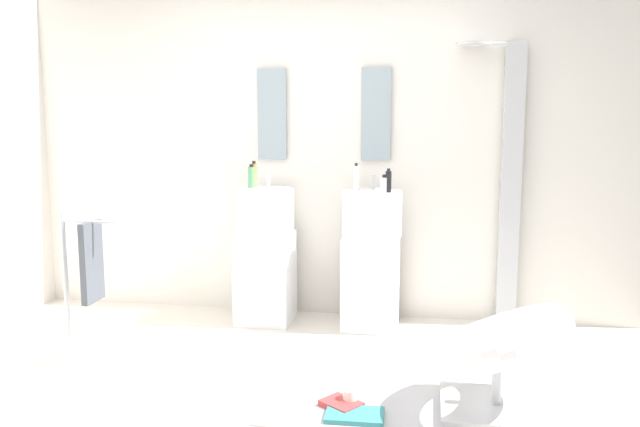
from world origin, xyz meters
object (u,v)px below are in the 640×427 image
(shower_column, at_px, (509,180))
(coffee_mug, at_px, (350,397))
(towel_rack, at_px, (88,265))
(soap_bottle_amber, at_px, (254,175))
(soap_bottle_blue, at_px, (255,177))
(soap_bottle_green, at_px, (251,177))
(soap_bottle_clear, at_px, (356,178))
(magazine_red, at_px, (341,404))
(soap_bottle_white, at_px, (385,184))
(magazine_teal, at_px, (355,415))
(pedestal_sink_left, at_px, (265,254))
(lounge_chair, at_px, (498,350))
(pedestal_sink_right, at_px, (371,257))
(soap_bottle_black, at_px, (388,181))

(shower_column, bearing_deg, coffee_mug, -121.27)
(towel_rack, height_order, soap_bottle_amber, soap_bottle_amber)
(shower_column, bearing_deg, soap_bottle_blue, -176.89)
(shower_column, distance_m, soap_bottle_amber, 1.86)
(towel_rack, relative_size, coffee_mug, 11.05)
(soap_bottle_green, height_order, soap_bottle_clear, soap_bottle_clear)
(magazine_red, relative_size, soap_bottle_white, 1.63)
(magazine_teal, relative_size, soap_bottle_white, 2.42)
(coffee_mug, bearing_deg, soap_bottle_white, 86.73)
(pedestal_sink_left, relative_size, soap_bottle_amber, 5.62)
(towel_rack, bearing_deg, lounge_chair, -7.27)
(soap_bottle_clear, bearing_deg, soap_bottle_green, 175.79)
(magazine_red, bearing_deg, pedestal_sink_right, 124.63)
(lounge_chair, xyz_separation_m, magazine_red, (-0.80, -0.07, -0.32))
(shower_column, distance_m, coffee_mug, 2.09)
(soap_bottle_green, height_order, soap_bottle_white, soap_bottle_green)
(soap_bottle_amber, bearing_deg, soap_bottle_white, -8.47)
(magazine_teal, bearing_deg, magazine_red, 125.62)
(soap_bottle_green, relative_size, soap_bottle_clear, 0.89)
(shower_column, xyz_separation_m, lounge_chair, (-0.19, -1.52, -0.73))
(pedestal_sink_left, distance_m, soap_bottle_clear, 0.89)
(magazine_red, height_order, soap_bottle_white, soap_bottle_white)
(towel_rack, distance_m, soap_bottle_blue, 1.43)
(pedestal_sink_right, relative_size, shower_column, 0.54)
(soap_bottle_clear, bearing_deg, soap_bottle_white, -13.92)
(pedestal_sink_right, bearing_deg, soap_bottle_black, -29.16)
(towel_rack, relative_size, soap_bottle_blue, 5.64)
(pedestal_sink_left, height_order, towel_rack, pedestal_sink_left)
(pedestal_sink_right, distance_m, magazine_teal, 1.58)
(towel_rack, xyz_separation_m, soap_bottle_black, (1.77, 0.94, 0.45))
(towel_rack, height_order, soap_bottle_black, soap_bottle_black)
(magazine_teal, xyz_separation_m, soap_bottle_clear, (-0.17, 1.49, 1.07))
(soap_bottle_blue, bearing_deg, soap_bottle_clear, -8.26)
(shower_column, distance_m, soap_bottle_white, 0.91)
(pedestal_sink_right, xyz_separation_m, soap_bottle_blue, (-0.89, 0.10, 0.56))
(soap_bottle_green, relative_size, soap_bottle_black, 1.05)
(magazine_red, distance_m, soap_bottle_amber, 2.02)
(soap_bottle_clear, bearing_deg, lounge_chair, -55.93)
(pedestal_sink_right, distance_m, coffee_mug, 1.43)
(pedestal_sink_left, height_order, magazine_red, pedestal_sink_left)
(pedestal_sink_right, xyz_separation_m, soap_bottle_green, (-0.90, 0.05, 0.57))
(magazine_red, xyz_separation_m, soap_bottle_black, (0.14, 1.33, 1.06))
(lounge_chair, bearing_deg, soap_bottle_amber, 139.80)
(soap_bottle_black, bearing_deg, towel_rack, -151.97)
(lounge_chair, bearing_deg, soap_bottle_white, 118.35)
(soap_bottle_clear, bearing_deg, pedestal_sink_right, 4.78)
(lounge_chair, relative_size, magazine_red, 5.22)
(towel_rack, bearing_deg, pedestal_sink_right, 31.44)
(soap_bottle_amber, relative_size, soap_bottle_white, 1.60)
(soap_bottle_green, distance_m, soap_bottle_black, 1.03)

